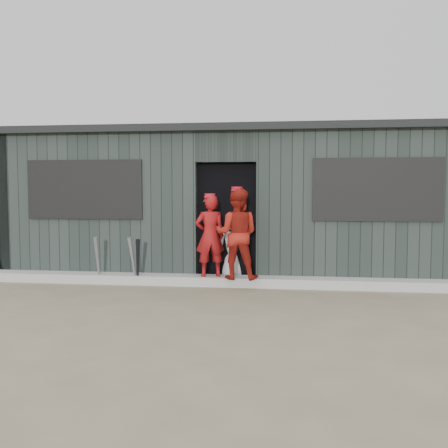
# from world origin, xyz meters

# --- Properties ---
(ground) EXTENTS (80.00, 80.00, 0.00)m
(ground) POSITION_xyz_m (0.00, 0.00, 0.00)
(ground) COLOR #6D624B
(ground) RESTS_ON ground
(curb) EXTENTS (8.00, 0.36, 0.15)m
(curb) POSITION_xyz_m (0.00, 1.82, 0.07)
(curb) COLOR #A1A19C
(curb) RESTS_ON ground
(bat_left) EXTENTS (0.11, 0.32, 0.80)m
(bat_left) POSITION_xyz_m (-2.06, 1.65, 0.40)
(bat_left) COLOR gray
(bat_left) RESTS_ON ground
(bat_mid) EXTENTS (0.12, 0.29, 0.79)m
(bat_mid) POSITION_xyz_m (-1.47, 1.68, 0.40)
(bat_mid) COLOR gray
(bat_mid) RESTS_ON ground
(bat_right) EXTENTS (0.16, 0.27, 0.76)m
(bat_right) POSITION_xyz_m (-1.39, 1.66, 0.38)
(bat_right) COLOR black
(bat_right) RESTS_ON ground
(player_red_left) EXTENTS (0.55, 0.45, 1.31)m
(player_red_left) POSITION_xyz_m (-0.23, 1.80, 0.81)
(player_red_left) COLOR maroon
(player_red_left) RESTS_ON curb
(player_red_right) EXTENTS (0.71, 0.57, 1.42)m
(player_red_right) POSITION_xyz_m (0.22, 1.63, 0.86)
(player_red_right) COLOR maroon
(player_red_right) RESTS_ON curb
(player_grey_back) EXTENTS (0.68, 0.60, 1.16)m
(player_grey_back) POSITION_xyz_m (0.10, 2.24, 0.58)
(player_grey_back) COLOR silver
(player_grey_back) RESTS_ON ground
(dugout) EXTENTS (8.30, 3.30, 2.62)m
(dugout) POSITION_xyz_m (-0.00, 3.50, 1.29)
(dugout) COLOR black
(dugout) RESTS_ON ground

